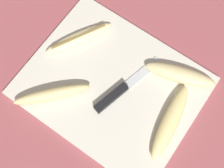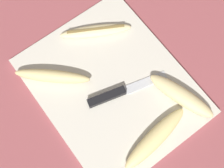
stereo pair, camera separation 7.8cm
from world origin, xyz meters
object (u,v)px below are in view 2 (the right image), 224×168
at_px(banana_spotted_left, 52,76).
at_px(banana_golden_short, 156,137).
at_px(banana_soft_right, 96,31).
at_px(knife, 114,94).
at_px(banana_mellow_near, 181,96).

bearing_deg(banana_spotted_left, banana_golden_short, 22.08).
bearing_deg(banana_spotted_left, banana_soft_right, 103.68).
relative_size(banana_spotted_left, banana_golden_short, 0.81).
distance_m(banana_soft_right, banana_golden_short, 0.32).
height_order(knife, banana_spotted_left, banana_spotted_left).
relative_size(knife, banana_spotted_left, 1.29).
distance_m(knife, banana_soft_right, 0.18).
bearing_deg(banana_golden_short, banana_mellow_near, 110.13).
bearing_deg(banana_golden_short, knife, -174.04).
bearing_deg(banana_soft_right, banana_golden_short, -9.29).
height_order(banana_soft_right, banana_spotted_left, banana_spotted_left).
relative_size(knife, banana_golden_short, 1.05).
bearing_deg(knife, banana_golden_short, 20.52).
xyz_separation_m(knife, banana_spotted_left, (-0.13, -0.10, 0.01)).
relative_size(banana_soft_right, banana_golden_short, 0.91).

